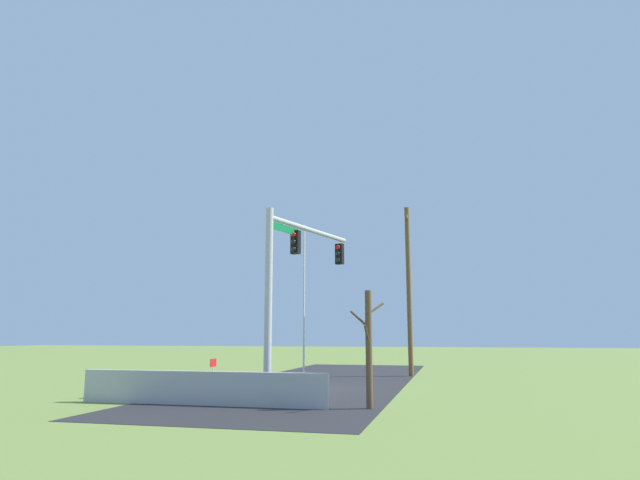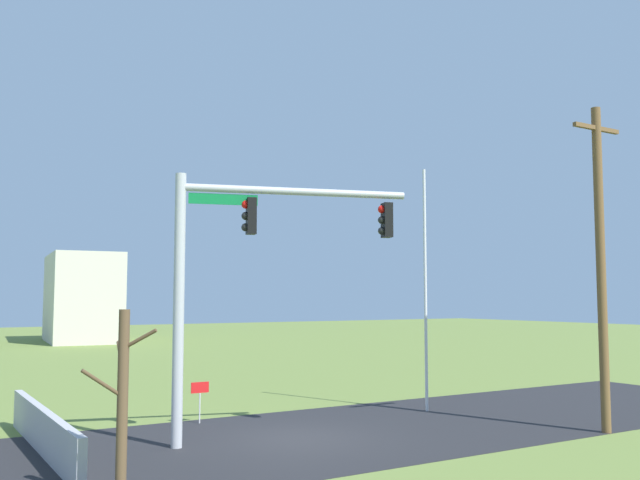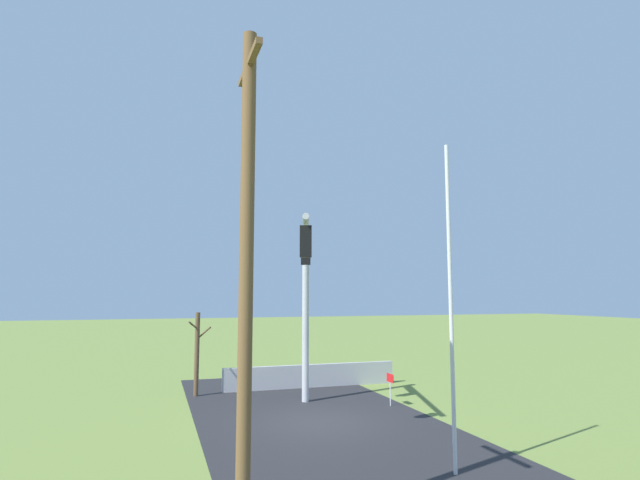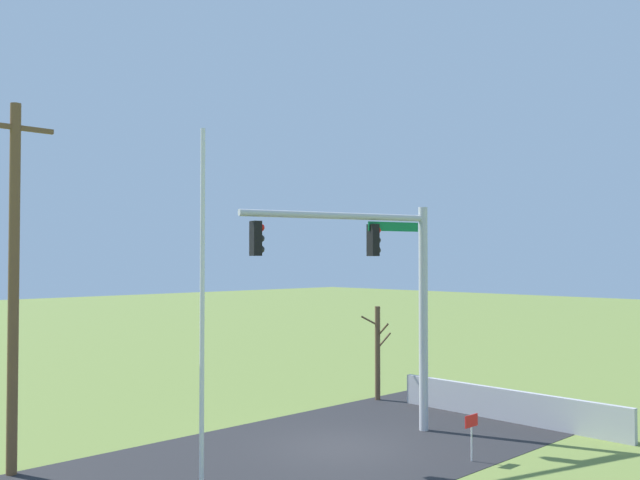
# 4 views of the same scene
# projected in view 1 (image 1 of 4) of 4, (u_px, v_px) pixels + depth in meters

# --- Properties ---
(ground_plane) EXTENTS (160.00, 160.00, 0.00)m
(ground_plane) POSITION_uv_depth(u_px,v_px,m) (303.00, 388.00, 22.53)
(ground_plane) COLOR olive
(road_surface) EXTENTS (28.00, 8.00, 0.01)m
(road_surface) POSITION_uv_depth(u_px,v_px,m) (325.00, 380.00, 26.36)
(road_surface) COLOR #232326
(road_surface) RESTS_ON ground_plane
(sidewalk_corner) EXTENTS (6.00, 6.00, 0.01)m
(sidewalk_corner) POSITION_uv_depth(u_px,v_px,m) (257.00, 399.00, 18.62)
(sidewalk_corner) COLOR #B7B5AD
(sidewalk_corner) RESTS_ON ground_plane
(retaining_fence) EXTENTS (0.20, 8.23, 1.04)m
(retaining_fence) POSITION_uv_depth(u_px,v_px,m) (201.00, 388.00, 17.12)
(retaining_fence) COLOR #A8A8AD
(retaining_fence) RESTS_ON ground_plane
(signal_mast) EXTENTS (6.03, 1.98, 6.93)m
(signal_mast) POSITION_uv_depth(u_px,v_px,m) (292.00, 268.00, 21.73)
(signal_mast) COLOR #B2B5BA
(signal_mast) RESTS_ON ground_plane
(flagpole) EXTENTS (0.10, 0.10, 8.08)m
(flagpole) POSITION_uv_depth(u_px,v_px,m) (304.00, 299.00, 29.13)
(flagpole) COLOR silver
(flagpole) RESTS_ON ground_plane
(utility_pole) EXTENTS (1.90, 0.26, 9.20)m
(utility_pole) POSITION_uv_depth(u_px,v_px,m) (409.00, 287.00, 29.79)
(utility_pole) COLOR brown
(utility_pole) RESTS_ON ground_plane
(bare_tree) EXTENTS (1.27, 1.02, 3.52)m
(bare_tree) POSITION_uv_depth(u_px,v_px,m) (369.00, 347.00, 16.53)
(bare_tree) COLOR brown
(bare_tree) RESTS_ON ground_plane
(open_sign) EXTENTS (0.56, 0.04, 1.22)m
(open_sign) POSITION_uv_depth(u_px,v_px,m) (213.00, 367.00, 22.09)
(open_sign) COLOR silver
(open_sign) RESTS_ON ground_plane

